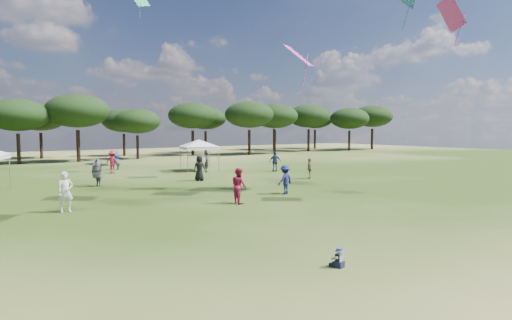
# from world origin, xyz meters

# --- Properties ---
(ground) EXTENTS (140.00, 140.00, 0.00)m
(ground) POSITION_xyz_m (0.00, 0.00, 0.00)
(ground) COLOR #324A16
(ground) RESTS_ON ground
(tree_line) EXTENTS (108.78, 17.63, 7.77)m
(tree_line) POSITION_xyz_m (2.39, 47.41, 5.42)
(tree_line) COLOR black
(tree_line) RESTS_ON ground
(tent_right) EXTENTS (5.75, 5.75, 3.07)m
(tent_right) POSITION_xyz_m (9.42, 27.30, 2.64)
(tent_right) COLOR gray
(tent_right) RESTS_ON ground
(toddler) EXTENTS (0.38, 0.41, 0.53)m
(toddler) POSITION_xyz_m (0.04, 1.79, 0.24)
(toddler) COLOR black
(toddler) RESTS_ON ground
(festival_crowd) EXTENTS (24.73, 22.51, 1.93)m
(festival_crowd) POSITION_xyz_m (2.47, 22.31, 0.89)
(festival_crowd) COLOR #171D52
(festival_crowd) RESTS_ON ground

